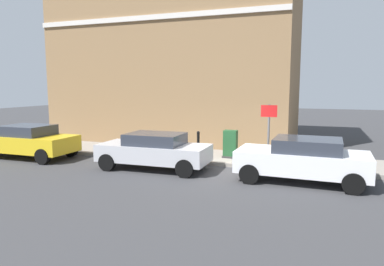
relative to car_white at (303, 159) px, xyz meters
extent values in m
plane|color=#38383A|center=(0.74, 2.81, -0.77)|extent=(80.00, 80.00, 0.00)
cube|color=gray|center=(2.57, 8.81, -0.69)|extent=(2.74, 30.00, 0.15)
cube|color=olive|center=(7.70, 7.35, 3.82)|extent=(7.51, 13.07, 9.18)
cube|color=silver|center=(3.90, 7.35, 5.63)|extent=(0.12, 13.07, 0.24)
cube|color=silver|center=(0.00, 0.04, -0.10)|extent=(1.96, 4.19, 0.70)
cube|color=#2D333D|center=(0.00, -0.13, 0.45)|extent=(1.68, 2.12, 0.45)
cylinder|color=black|center=(-0.82, 1.58, -0.45)|extent=(0.24, 0.65, 0.64)
cylinder|color=black|center=(0.91, 1.53, -0.45)|extent=(0.24, 0.65, 0.64)
cylinder|color=black|center=(-0.91, -1.46, -0.45)|extent=(0.24, 0.65, 0.64)
cylinder|color=black|center=(0.83, -1.51, -0.45)|extent=(0.24, 0.65, 0.64)
cube|color=#B7B7BC|center=(-0.05, 5.35, -0.13)|extent=(1.82, 4.19, 0.63)
cube|color=#2D333D|center=(-0.05, 5.29, 0.38)|extent=(1.56, 2.10, 0.44)
cylinder|color=black|center=(-0.90, 6.86, -0.45)|extent=(0.23, 0.64, 0.64)
cylinder|color=black|center=(0.73, 6.89, -0.45)|extent=(0.23, 0.64, 0.64)
cylinder|color=black|center=(-0.83, 3.80, -0.45)|extent=(0.23, 0.64, 0.64)
cylinder|color=black|center=(0.80, 3.84, -0.45)|extent=(0.23, 0.64, 0.64)
cube|color=gold|center=(-0.04, 11.50, -0.11)|extent=(1.87, 4.32, 0.68)
cube|color=#2D333D|center=(-0.04, 11.44, 0.44)|extent=(1.63, 1.98, 0.46)
cylinder|color=black|center=(0.81, 13.11, -0.45)|extent=(0.23, 0.64, 0.64)
cylinder|color=black|center=(-0.88, 9.90, -0.45)|extent=(0.23, 0.64, 0.64)
cylinder|color=black|center=(0.84, 9.91, -0.45)|extent=(0.23, 0.64, 0.64)
cube|color=#1E4C28|center=(2.36, 2.99, -0.04)|extent=(0.40, 0.55, 1.15)
cube|color=#333333|center=(2.36, 2.99, -0.58)|extent=(0.46, 0.61, 0.08)
cylinder|color=black|center=(2.46, 4.45, -0.14)|extent=(0.12, 0.12, 0.95)
sphere|color=black|center=(2.46, 4.45, 0.35)|extent=(0.14, 0.14, 0.14)
cylinder|color=#59595B|center=(1.46, 1.32, 0.53)|extent=(0.08, 0.08, 2.30)
cube|color=white|center=(1.44, 1.32, 1.43)|extent=(0.03, 0.56, 0.40)
cube|color=red|center=(1.43, 1.32, 1.43)|extent=(0.01, 0.60, 0.44)
camera|label=1|loc=(-11.70, -0.45, 2.33)|focal=32.67mm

